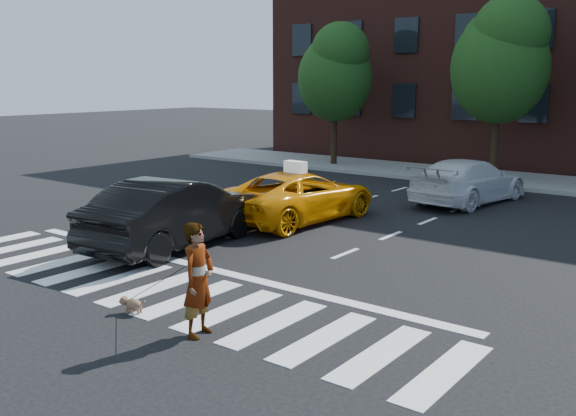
{
  "coord_description": "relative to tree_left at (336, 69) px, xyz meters",
  "views": [
    {
      "loc": [
        9.26,
        -7.84,
        3.96
      ],
      "look_at": [
        0.59,
        3.53,
        1.1
      ],
      "focal_mm": 40.0,
      "sensor_mm": 36.0,
      "label": 1
    }
  ],
  "objects": [
    {
      "name": "tree_mid",
      "position": [
        7.5,
        -0.0,
        0.41
      ],
      "size": [
        3.69,
        3.69,
        7.1
      ],
      "color": "black",
      "rests_on": "ground"
    },
    {
      "name": "crosswalk",
      "position": [
        6.97,
        -17.0,
        -4.43
      ],
      "size": [
        13.0,
        2.4,
        0.01
      ],
      "primitive_type": "cube",
      "color": "silver",
      "rests_on": "ground"
    },
    {
      "name": "woman",
      "position": [
        9.33,
        -18.09,
        -3.53
      ],
      "size": [
        0.55,
        0.73,
        1.82
      ],
      "primitive_type": "imported",
      "rotation": [
        0.0,
        0.0,
        1.76
      ],
      "color": "#999999",
      "rests_on": "ground"
    },
    {
      "name": "ground",
      "position": [
        6.97,
        -17.0,
        -4.44
      ],
      "size": [
        120.0,
        120.0,
        0.0
      ],
      "primitive_type": "plane",
      "color": "black",
      "rests_on": "ground"
    },
    {
      "name": "sidewalk_far",
      "position": [
        6.97,
        0.5,
        -4.37
      ],
      "size": [
        30.0,
        4.0,
        0.15
      ],
      "primitive_type": "cube",
      "color": "slate",
      "rests_on": "ground"
    },
    {
      "name": "tree_left",
      "position": [
        0.0,
        0.0,
        0.0
      ],
      "size": [
        3.39,
        3.38,
        6.5
      ],
      "color": "black",
      "rests_on": "ground"
    },
    {
      "name": "stop_line",
      "position": [
        6.97,
        -15.4,
        -4.43
      ],
      "size": [
        12.0,
        0.3,
        0.01
      ],
      "primitive_type": "cube",
      "color": "silver",
      "rests_on": "ground"
    },
    {
      "name": "building",
      "position": [
        6.97,
        8.0,
        1.56
      ],
      "size": [
        26.0,
        10.0,
        12.0
      ],
      "primitive_type": "cube",
      "color": "#4D221B",
      "rests_on": "ground"
    },
    {
      "name": "white_suv",
      "position": [
        8.37,
        -4.79,
        -3.72
      ],
      "size": [
        2.64,
        5.18,
        1.44
      ],
      "primitive_type": "imported",
      "rotation": [
        0.0,
        0.0,
        3.01
      ],
      "color": "silver",
      "rests_on": "ground"
    },
    {
      "name": "taxi",
      "position": [
        5.57,
        -10.31,
        -3.74
      ],
      "size": [
        2.71,
        5.23,
        1.41
      ],
      "primitive_type": "imported",
      "rotation": [
        0.0,
        0.0,
        3.07
      ],
      "color": "orange",
      "rests_on": "ground"
    },
    {
      "name": "taxi_sign",
      "position": [
        5.57,
        -10.51,
        -2.87
      ],
      "size": [
        0.67,
        0.33,
        0.32
      ],
      "primitive_type": "cube",
      "rotation": [
        0.0,
        0.0,
        3.07
      ],
      "color": "white",
      "rests_on": "taxi"
    },
    {
      "name": "dog",
      "position": [
        7.7,
        -18.11,
        -4.27
      ],
      "size": [
        0.5,
        0.32,
        0.29
      ],
      "rotation": [
        0.0,
        0.0,
        0.38
      ],
      "color": "olive",
      "rests_on": "ground"
    },
    {
      "name": "black_sedan",
      "position": [
        4.97,
        -14.5,
        -3.61
      ],
      "size": [
        2.3,
        5.23,
        1.67
      ],
      "primitive_type": "imported",
      "rotation": [
        0.0,
        0.0,
        3.25
      ],
      "color": "black",
      "rests_on": "ground"
    }
  ]
}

